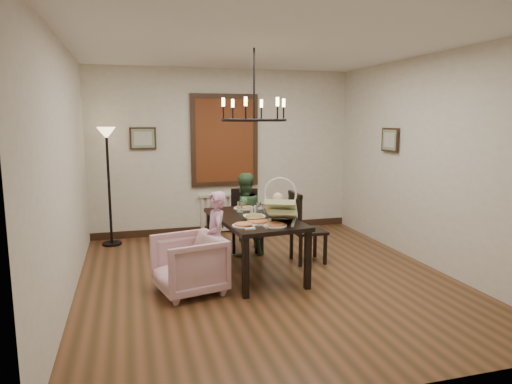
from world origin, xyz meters
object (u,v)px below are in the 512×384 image
seated_man (244,222)px  elderly_woman (216,247)px  floor_lamp (109,188)px  chair_right (308,227)px  baby_bouncer (282,208)px  armchair (189,264)px  chair_far (245,220)px  dining_table (254,224)px  drinking_glass (265,211)px

seated_man → elderly_woman: bearing=47.5°
floor_lamp → seated_man: bearing=-31.3°
chair_right → baby_bouncer: 1.02m
armchair → chair_right: bearing=98.6°
chair_right → armchair: (-1.73, -0.69, -0.16)m
armchair → baby_bouncer: baby_bouncer is taller
armchair → elderly_woman: (0.33, 0.12, 0.14)m
chair_far → floor_lamp: 2.18m
elderly_woman → floor_lamp: bearing=-148.1°
chair_right → baby_bouncer: size_ratio=1.74×
chair_right → armchair: size_ratio=1.36×
armchair → baby_bouncer: (1.11, 0.01, 0.59)m
dining_table → chair_right: size_ratio=1.67×
chair_far → elderly_woman: bearing=-104.5°
dining_table → seated_man: (0.06, 0.78, -0.15)m
dining_table → chair_right: chair_right is taller
dining_table → seated_man: size_ratio=1.66×
chair_far → armchair: size_ratio=1.27×
seated_man → floor_lamp: bearing=-44.2°
chair_far → drinking_glass: (-0.00, -1.05, 0.35)m
elderly_woman → baby_bouncer: size_ratio=1.65×
dining_table → seated_man: 0.80m
seated_man → chair_far: bearing=-120.0°
elderly_woman → floor_lamp: (-1.25, 2.22, 0.43)m
dining_table → chair_right: bearing=11.7°
armchair → seated_man: 1.54m
armchair → baby_bouncer: 1.26m
dining_table → drinking_glass: size_ratio=11.48×
chair_far → drinking_glass: size_ratio=6.41×
armchair → dining_table: bearing=102.6°
seated_man → drinking_glass: (0.08, -0.80, 0.31)m
seated_man → baby_bouncer: bearing=84.9°
armchair → drinking_glass: drinking_glass is taller
dining_table → chair_far: (0.14, 1.03, -0.19)m
elderly_woman → floor_lamp: floor_lamp is taller
elderly_woman → drinking_glass: 0.82m
armchair → drinking_glass: (1.03, 0.40, 0.48)m
chair_far → elderly_woman: elderly_woman is taller
chair_right → seated_man: size_ratio=0.99×
chair_right → floor_lamp: size_ratio=0.55×
dining_table → elderly_woman: size_ratio=1.76×
chair_far → elderly_woman: 1.50m
chair_far → chair_right: (0.71, -0.76, 0.03)m
armchair → floor_lamp: bearing=-171.7°
armchair → baby_bouncer: size_ratio=1.28×
drinking_glass → chair_far: bearing=90.0°
armchair → drinking_glass: size_ratio=5.06×
chair_right → drinking_glass: 0.83m
chair_far → chair_right: chair_right is taller
chair_far → armchair: (-1.03, -1.45, -0.13)m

